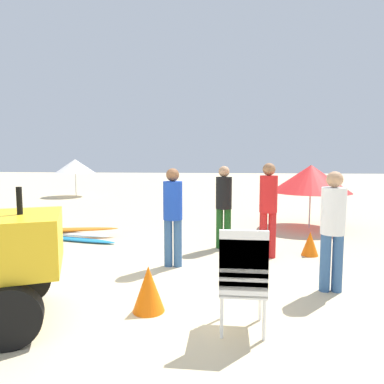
{
  "coord_description": "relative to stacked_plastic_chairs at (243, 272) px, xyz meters",
  "views": [
    {
      "loc": [
        1.14,
        -4.04,
        1.79
      ],
      "look_at": [
        0.43,
        2.52,
        1.15
      ],
      "focal_mm": 31.48,
      "sensor_mm": 36.0,
      "label": 1
    }
  ],
  "objects": [
    {
      "name": "ground",
      "position": [
        -1.3,
        0.67,
        -0.65
      ],
      "size": [
        80.0,
        80.0,
        0.0
      ],
      "primitive_type": "plane",
      "color": "beige"
    },
    {
      "name": "stacked_plastic_chairs",
      "position": [
        0.0,
        0.0,
        0.0
      ],
      "size": [
        0.48,
        0.48,
        1.11
      ],
      "color": "white",
      "rests_on": "ground"
    },
    {
      "name": "surfboard_pile",
      "position": [
        -3.73,
        3.74,
        -0.53
      ],
      "size": [
        2.56,
        0.97,
        0.24
      ],
      "color": "#268CCC",
      "rests_on": "ground"
    },
    {
      "name": "lifeguard_near_left",
      "position": [
        1.24,
        1.26,
        0.29
      ],
      "size": [
        0.32,
        0.32,
        1.64
      ],
      "color": "#33598C",
      "rests_on": "ground"
    },
    {
      "name": "lifeguard_near_center",
      "position": [
        -0.24,
        3.36,
        0.3
      ],
      "size": [
        0.32,
        0.32,
        1.66
      ],
      "color": "#194C19",
      "rests_on": "ground"
    },
    {
      "name": "lifeguard_near_right",
      "position": [
        0.57,
        2.78,
        0.35
      ],
      "size": [
        0.32,
        0.32,
        1.73
      ],
      "color": "red",
      "rests_on": "ground"
    },
    {
      "name": "lifeguard_far_right",
      "position": [
        -1.07,
        2.09,
        0.29
      ],
      "size": [
        0.32,
        0.32,
        1.65
      ],
      "color": "#33598C",
      "rests_on": "ground"
    },
    {
      "name": "beach_umbrella_left",
      "position": [
        -7.52,
        12.23,
        0.81
      ],
      "size": [
        1.89,
        1.89,
        1.8
      ],
      "color": "beige",
      "rests_on": "ground"
    },
    {
      "name": "beach_umbrella_mid",
      "position": [
        1.98,
        5.66,
        0.64
      ],
      "size": [
        2.04,
        2.04,
        1.65
      ],
      "color": "beige",
      "rests_on": "ground"
    },
    {
      "name": "traffic_cone_near",
      "position": [
        -1.08,
        0.4,
        -0.38
      ],
      "size": [
        0.38,
        0.38,
        0.55
      ],
      "primitive_type": "cone",
      "color": "orange",
      "rests_on": "ground"
    },
    {
      "name": "traffic_cone_far",
      "position": [
        1.38,
        3.0,
        -0.43
      ],
      "size": [
        0.32,
        0.32,
        0.45
      ],
      "primitive_type": "cone",
      "color": "orange",
      "rests_on": "ground"
    }
  ]
}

